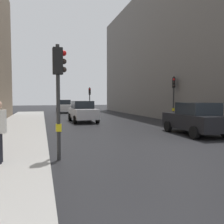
% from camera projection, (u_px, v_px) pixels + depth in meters
% --- Properties ---
extents(ground_plane, '(120.00, 120.00, 0.00)m').
position_uv_depth(ground_plane, '(185.00, 148.00, 9.50)').
color(ground_plane, black).
extents(sidewalk_kerb, '(3.29, 40.00, 0.16)m').
position_uv_depth(sidewalk_kerb, '(16.00, 132.00, 13.28)').
color(sidewalk_kerb, '#A8A5A0').
rests_on(sidewalk_kerb, ground).
extents(building_facade_right, '(12.00, 29.98, 13.97)m').
position_uv_depth(building_facade_right, '(190.00, 56.00, 27.90)').
color(building_facade_right, slate).
rests_on(building_facade_right, ground).
extents(traffic_light_mid_street, '(0.36, 0.45, 3.78)m').
position_uv_depth(traffic_light_mid_street, '(174.00, 91.00, 19.57)').
color(traffic_light_mid_street, '#2D2D2D').
rests_on(traffic_light_mid_street, ground).
extents(traffic_light_near_left, '(0.44, 0.26, 3.69)m').
position_uv_depth(traffic_light_near_left, '(59.00, 81.00, 7.57)').
color(traffic_light_near_left, '#2D2D2D').
rests_on(traffic_light_near_left, ground).
extents(traffic_light_far_median, '(0.25, 0.43, 3.39)m').
position_uv_depth(traffic_light_far_median, '(90.00, 95.00, 30.81)').
color(traffic_light_far_median, '#2D2D2D').
rests_on(traffic_light_far_median, ground).
extents(car_dark_suv, '(2.14, 4.26, 1.76)m').
position_uv_depth(car_dark_suv, '(195.00, 119.00, 12.99)').
color(car_dark_suv, black).
rests_on(car_dark_suv, ground).
extents(car_silver_hatchback, '(2.13, 4.26, 1.76)m').
position_uv_depth(car_silver_hatchback, '(83.00, 111.00, 20.02)').
color(car_silver_hatchback, '#BCBCC1').
rests_on(car_silver_hatchback, ground).
extents(car_white_compact, '(2.05, 4.21, 1.76)m').
position_uv_depth(car_white_compact, '(64.00, 106.00, 32.48)').
color(car_white_compact, silver).
rests_on(car_white_compact, ground).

